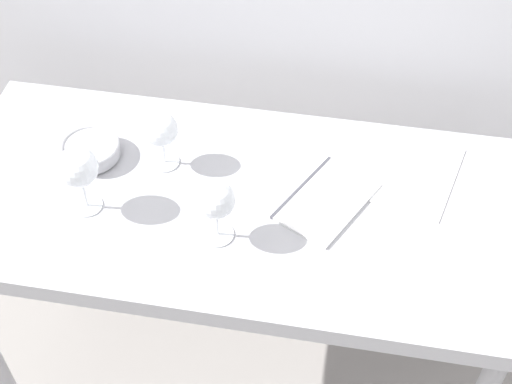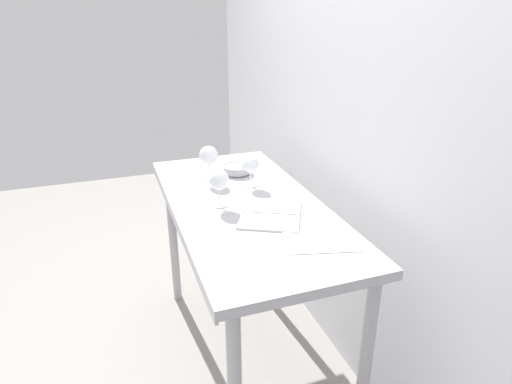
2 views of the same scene
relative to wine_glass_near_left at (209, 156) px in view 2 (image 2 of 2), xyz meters
The scene contains 9 objects.
ground_plane 1.08m from the wine_glass_near_left, 15.28° to the left, with size 6.00×6.00×0.00m, color gray.
back_wall 0.72m from the wine_glass_near_left, 60.24° to the left, with size 3.80×0.04×2.60m, color silver.
steel_counter 0.41m from the wine_glass_near_left, 14.30° to the left, with size 1.40×0.65×0.90m.
wine_glass_near_left is the anchor object (origin of this frame).
wine_glass_near_center 0.32m from the wine_glass_near_left, ahead, with size 0.09×0.09×0.17m.
wine_glass_far_left 0.22m from the wine_glass_near_left, 50.49° to the left, with size 0.08×0.08×0.15m.
open_notebook 0.52m from the wine_glass_near_left, 16.49° to the left, with size 0.38×0.36×0.01m.
tasting_sheet_upper 0.81m from the wine_glass_near_left, 17.21° to the left, with size 0.17×0.27×0.00m, color white.
tasting_bowl 0.20m from the wine_glass_near_left, 105.43° to the left, with size 0.15×0.15×0.05m.
Camera 2 is at (1.70, -0.56, 1.71)m, focal length 30.54 mm.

